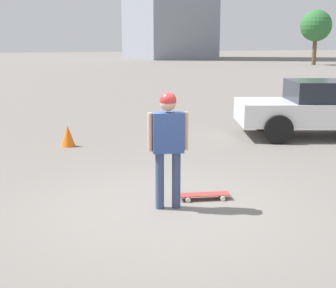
# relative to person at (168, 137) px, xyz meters

# --- Properties ---
(ground_plane) EXTENTS (220.00, 220.00, 0.00)m
(ground_plane) POSITION_rel_person_xyz_m (0.00, 0.00, -1.07)
(ground_plane) COLOR slate
(person) EXTENTS (0.57, 0.30, 1.72)m
(person) POSITION_rel_person_xyz_m (0.00, 0.00, 0.00)
(person) COLOR #38476B
(person) RESTS_ON ground_plane
(skateboard) EXTENTS (0.82, 0.41, 0.09)m
(skateboard) POSITION_rel_person_xyz_m (-0.66, -0.13, -1.00)
(skateboard) COLOR #A5332D
(skateboard) RESTS_ON ground_plane
(car_parked_near) EXTENTS (4.70, 3.31, 1.44)m
(car_parked_near) POSITION_rel_person_xyz_m (-5.80, -3.38, -0.31)
(car_parked_near) COLOR silver
(car_parked_near) RESTS_ON ground_plane
(tree_distant) EXTENTS (3.26, 3.26, 5.71)m
(tree_distant) POSITION_rel_person_xyz_m (-31.49, -34.52, 2.98)
(tree_distant) COLOR brown
(tree_distant) RESTS_ON ground_plane
(traffic_cone) EXTENTS (0.34, 0.34, 0.50)m
(traffic_cone) POSITION_rel_person_xyz_m (0.54, -4.75, -0.82)
(traffic_cone) COLOR orange
(traffic_cone) RESTS_ON ground_plane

